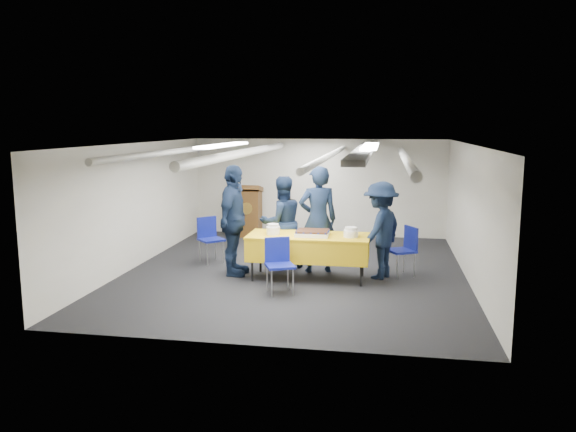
% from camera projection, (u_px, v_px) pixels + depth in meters
% --- Properties ---
extents(ground, '(7.00, 7.00, 0.00)m').
position_uv_depth(ground, '(295.00, 271.00, 10.18)').
color(ground, black).
rests_on(ground, ground).
extents(room_shell, '(6.00, 7.00, 2.30)m').
position_uv_depth(room_shell, '(304.00, 170.00, 10.26)').
color(room_shell, beige).
rests_on(room_shell, ground).
extents(serving_table, '(2.07, 0.87, 0.77)m').
position_uv_depth(serving_table, '(308.00, 247.00, 9.61)').
color(serving_table, black).
rests_on(serving_table, ground).
extents(sheet_cake, '(0.57, 0.44, 0.10)m').
position_uv_depth(sheet_cake, '(312.00, 233.00, 9.51)').
color(sheet_cake, white).
rests_on(sheet_cake, serving_table).
extents(plate_stack_left, '(0.23, 0.23, 0.18)m').
position_uv_depth(plate_stack_left, '(273.00, 229.00, 9.62)').
color(plate_stack_left, white).
rests_on(plate_stack_left, serving_table).
extents(plate_stack_right, '(0.24, 0.24, 0.17)m').
position_uv_depth(plate_stack_right, '(351.00, 232.00, 9.40)').
color(plate_stack_right, white).
rests_on(plate_stack_right, serving_table).
extents(podium, '(0.62, 0.53, 1.25)m').
position_uv_depth(podium, '(249.00, 211.00, 13.31)').
color(podium, brown).
rests_on(podium, ground).
extents(chair_near, '(0.55, 0.55, 0.87)m').
position_uv_depth(chair_near, '(279.00, 259.00, 8.85)').
color(chair_near, gray).
rests_on(chair_near, ground).
extents(chair_right, '(0.57, 0.57, 0.87)m').
position_uv_depth(chair_right, '(405.00, 246.00, 9.83)').
color(chair_right, gray).
rests_on(chair_right, ground).
extents(chair_left, '(0.59, 0.59, 0.87)m').
position_uv_depth(chair_left, '(209.00, 235.00, 10.82)').
color(chair_left, gray).
rests_on(chair_left, ground).
extents(sailor_a, '(0.81, 0.65, 1.92)m').
position_uv_depth(sailor_a, '(318.00, 219.00, 10.03)').
color(sailor_a, black).
rests_on(sailor_a, ground).
extents(sailor_b, '(1.04, 0.97, 1.71)m').
position_uv_depth(sailor_b, '(282.00, 222.00, 10.33)').
color(sailor_b, black).
rests_on(sailor_b, ground).
extents(sailor_c, '(0.51, 1.16, 1.95)m').
position_uv_depth(sailor_c, '(233.00, 220.00, 9.81)').
color(sailor_c, black).
rests_on(sailor_c, ground).
extents(sailor_d, '(1.06, 1.25, 1.68)m').
position_uv_depth(sailor_d, '(381.00, 230.00, 9.65)').
color(sailor_d, black).
rests_on(sailor_d, ground).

